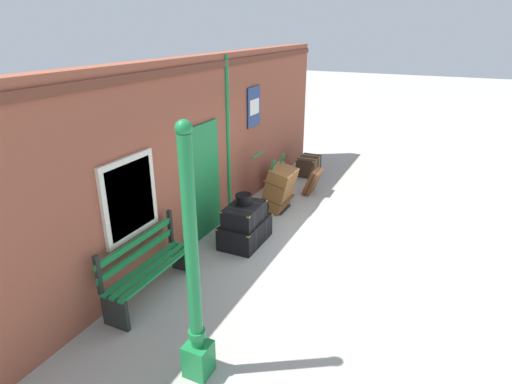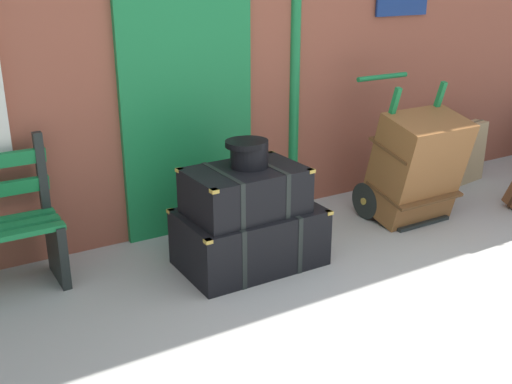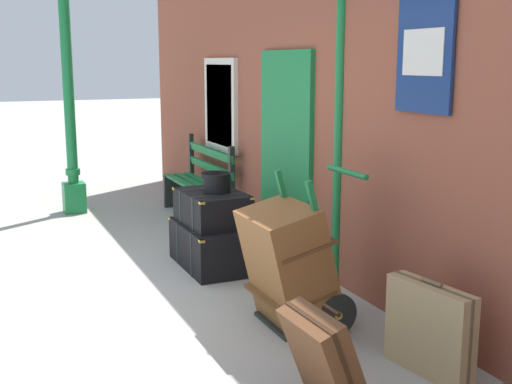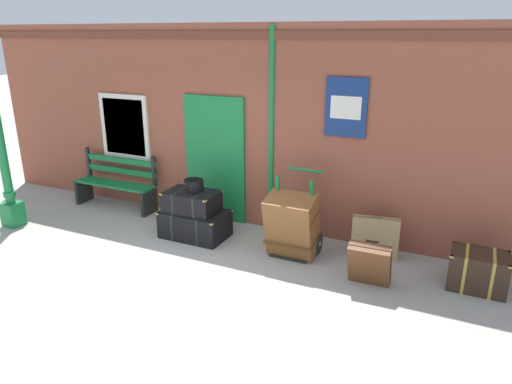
{
  "view_description": "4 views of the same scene",
  "coord_description": "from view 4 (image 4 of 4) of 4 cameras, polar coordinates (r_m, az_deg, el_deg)",
  "views": [
    {
      "loc": [
        -6.4,
        -1.42,
        3.66
      ],
      "look_at": [
        -0.03,
        1.57,
        0.86
      ],
      "focal_mm": 29.46,
      "sensor_mm": 36.0,
      "label": 1
    },
    {
      "loc": [
        -2.43,
        -1.93,
        2.07
      ],
      "look_at": [
        -0.35,
        1.55,
        0.58
      ],
      "focal_mm": 43.53,
      "sensor_mm": 36.0,
      "label": 2
    },
    {
      "loc": [
        5.51,
        -0.52,
        1.99
      ],
      "look_at": [
        0.25,
        1.79,
        0.85
      ],
      "focal_mm": 46.19,
      "sensor_mm": 36.0,
      "label": 3
    },
    {
      "loc": [
        3.38,
        -4.11,
        3.04
      ],
      "look_at": [
        0.65,
        1.7,
        0.86
      ],
      "focal_mm": 32.82,
      "sensor_mm": 36.0,
      "label": 4
    }
  ],
  "objects": [
    {
      "name": "ground_plane",
      "position": [
        6.13,
        -12.59,
        -11.5
      ],
      "size": [
        60.0,
        60.0,
        0.0
      ],
      "primitive_type": "plane",
      "color": "#A3A099"
    },
    {
      "name": "brick_facade",
      "position": [
        7.65,
        -1.69,
        7.89
      ],
      "size": [
        10.4,
        0.35,
        3.2
      ],
      "color": "brown",
      "rests_on": "ground"
    },
    {
      "name": "lamp_post",
      "position": [
        8.51,
        -28.4,
        3.26
      ],
      "size": [
        0.28,
        0.28,
        2.89
      ],
      "color": "#197A3D",
      "rests_on": "ground"
    },
    {
      "name": "platform_bench",
      "position": [
        8.9,
        -16.65,
        1.0
      ],
      "size": [
        1.6,
        0.43,
        1.01
      ],
      "color": "#197A3D",
      "rests_on": "ground"
    },
    {
      "name": "steamer_trunk_base",
      "position": [
        7.41,
        -7.41,
        -3.87
      ],
      "size": [
        1.01,
        0.65,
        0.43
      ],
      "color": "black",
      "rests_on": "ground"
    },
    {
      "name": "steamer_trunk_middle",
      "position": [
        7.29,
        -7.83,
        -1.15
      ],
      "size": [
        0.82,
        0.57,
        0.33
      ],
      "color": "black",
      "rests_on": "steamer_trunk_base"
    },
    {
      "name": "round_hatbox",
      "position": [
        7.2,
        -7.49,
        0.88
      ],
      "size": [
        0.3,
        0.28,
        0.19
      ],
      "color": "black",
      "rests_on": "steamer_trunk_middle"
    },
    {
      "name": "porters_trolley",
      "position": [
        6.86,
        4.91,
        -5.14
      ],
      "size": [
        0.71,
        0.68,
        1.18
      ],
      "color": "black",
      "rests_on": "ground"
    },
    {
      "name": "large_brown_trunk",
      "position": [
        6.62,
        4.42,
        -4.05
      ],
      "size": [
        0.7,
        0.63,
        0.96
      ],
      "color": "brown",
      "rests_on": "ground"
    },
    {
      "name": "suitcase_umber",
      "position": [
        6.1,
        13.67,
        -8.5
      ],
      "size": [
        0.54,
        0.39,
        0.61
      ],
      "color": "brown",
      "rests_on": "ground"
    },
    {
      "name": "suitcase_caramel",
      "position": [
        6.86,
        14.3,
        -5.42
      ],
      "size": [
        0.66,
        0.25,
        0.64
      ],
      "color": "tan",
      "rests_on": "ground"
    },
    {
      "name": "corner_trunk",
      "position": [
        6.52,
        25.43,
        -8.66
      ],
      "size": [
        0.69,
        0.49,
        0.49
      ],
      "color": "#332319",
      "rests_on": "ground"
    }
  ]
}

